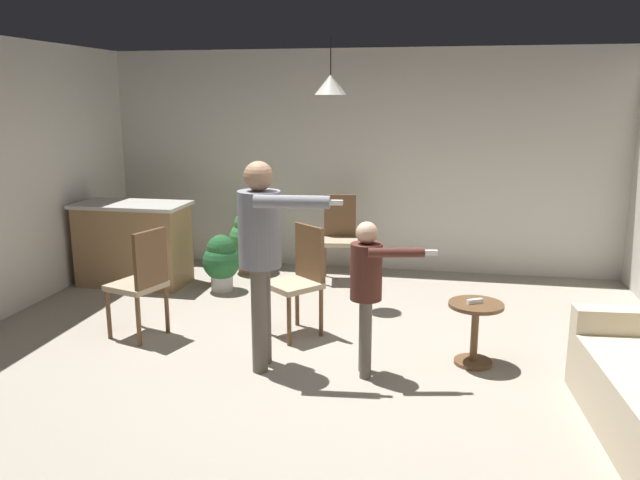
{
  "coord_description": "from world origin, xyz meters",
  "views": [
    {
      "loc": [
        1.03,
        -4.62,
        2.13
      ],
      "look_at": [
        0.07,
        0.28,
        1.0
      ],
      "focal_mm": 35.57,
      "sensor_mm": 36.0,
      "label": 1
    }
  ],
  "objects_px": {
    "person_child": "(368,281)",
    "potted_plant_by_wall": "(250,238)",
    "person_adult": "(262,243)",
    "side_table_by_couch": "(475,326)",
    "dining_chair_by_counter": "(340,234)",
    "kitchen_counter": "(134,243)",
    "dining_chair_near_wall": "(300,276)",
    "dining_chair_centre_back": "(142,279)",
    "spare_remote_on_table": "(475,301)",
    "potted_plant_corner": "(221,260)"
  },
  "relations": [
    {
      "from": "person_adult",
      "to": "potted_plant_by_wall",
      "type": "bearing_deg",
      "value": -165.9
    },
    {
      "from": "side_table_by_couch",
      "to": "potted_plant_corner",
      "type": "distance_m",
      "value": 3.09
    },
    {
      "from": "person_adult",
      "to": "dining_chair_centre_back",
      "type": "distance_m",
      "value": 1.39
    },
    {
      "from": "person_child",
      "to": "potted_plant_corner",
      "type": "xyz_separation_m",
      "value": [
        -1.86,
        1.87,
        -0.41
      ]
    },
    {
      "from": "dining_chair_near_wall",
      "to": "person_child",
      "type": "bearing_deg",
      "value": 172.6
    },
    {
      "from": "person_child",
      "to": "side_table_by_couch",
      "type": "bearing_deg",
      "value": 102.25
    },
    {
      "from": "kitchen_counter",
      "to": "dining_chair_near_wall",
      "type": "xyz_separation_m",
      "value": [
        2.24,
        -1.19,
        0.07
      ]
    },
    {
      "from": "side_table_by_couch",
      "to": "potted_plant_by_wall",
      "type": "xyz_separation_m",
      "value": [
        -2.61,
        2.33,
        0.11
      ]
    },
    {
      "from": "side_table_by_couch",
      "to": "person_adult",
      "type": "bearing_deg",
      "value": -167.03
    },
    {
      "from": "dining_chair_by_counter",
      "to": "potted_plant_by_wall",
      "type": "bearing_deg",
      "value": -13.73
    },
    {
      "from": "dining_chair_centre_back",
      "to": "potted_plant_by_wall",
      "type": "bearing_deg",
      "value": 10.51
    },
    {
      "from": "potted_plant_corner",
      "to": "potted_plant_by_wall",
      "type": "height_order",
      "value": "potted_plant_by_wall"
    },
    {
      "from": "person_adult",
      "to": "dining_chair_centre_back",
      "type": "height_order",
      "value": "person_adult"
    },
    {
      "from": "person_adult",
      "to": "potted_plant_by_wall",
      "type": "height_order",
      "value": "person_adult"
    },
    {
      "from": "dining_chair_near_wall",
      "to": "dining_chair_centre_back",
      "type": "distance_m",
      "value": 1.4
    },
    {
      "from": "dining_chair_near_wall",
      "to": "spare_remote_on_table",
      "type": "distance_m",
      "value": 1.58
    },
    {
      "from": "kitchen_counter",
      "to": "potted_plant_by_wall",
      "type": "distance_m",
      "value": 1.38
    },
    {
      "from": "kitchen_counter",
      "to": "potted_plant_corner",
      "type": "xyz_separation_m",
      "value": [
        1.09,
        -0.08,
        -0.12
      ]
    },
    {
      "from": "person_child",
      "to": "dining_chair_by_counter",
      "type": "xyz_separation_m",
      "value": [
        -0.64,
        2.6,
        -0.21
      ]
    },
    {
      "from": "spare_remote_on_table",
      "to": "dining_chair_centre_back",
      "type": "bearing_deg",
      "value": 179.07
    },
    {
      "from": "kitchen_counter",
      "to": "dining_chair_by_counter",
      "type": "distance_m",
      "value": 2.39
    },
    {
      "from": "dining_chair_near_wall",
      "to": "dining_chair_by_counter",
      "type": "bearing_deg",
      "value": -52.27
    },
    {
      "from": "kitchen_counter",
      "to": "person_adult",
      "type": "relative_size",
      "value": 0.76
    },
    {
      "from": "person_adult",
      "to": "dining_chair_by_counter",
      "type": "height_order",
      "value": "person_adult"
    },
    {
      "from": "dining_chair_by_counter",
      "to": "potted_plant_corner",
      "type": "relative_size",
      "value": 1.56
    },
    {
      "from": "person_child",
      "to": "spare_remote_on_table",
      "type": "relative_size",
      "value": 9.41
    },
    {
      "from": "kitchen_counter",
      "to": "dining_chair_by_counter",
      "type": "xyz_separation_m",
      "value": [
        2.31,
        0.64,
        0.07
      ]
    },
    {
      "from": "dining_chair_by_counter",
      "to": "spare_remote_on_table",
      "type": "xyz_separation_m",
      "value": [
        1.46,
        -2.24,
        -0.01
      ]
    },
    {
      "from": "potted_plant_by_wall",
      "to": "potted_plant_corner",
      "type": "bearing_deg",
      "value": -95.5
    },
    {
      "from": "person_child",
      "to": "potted_plant_by_wall",
      "type": "bearing_deg",
      "value": -157.89
    },
    {
      "from": "kitchen_counter",
      "to": "side_table_by_couch",
      "type": "xyz_separation_m",
      "value": [
        3.78,
        -1.59,
        -0.15
      ]
    },
    {
      "from": "dining_chair_by_counter",
      "to": "dining_chair_near_wall",
      "type": "bearing_deg",
      "value": 78.95
    },
    {
      "from": "dining_chair_centre_back",
      "to": "potted_plant_by_wall",
      "type": "height_order",
      "value": "dining_chair_centre_back"
    },
    {
      "from": "person_child",
      "to": "kitchen_counter",
      "type": "bearing_deg",
      "value": -134.92
    },
    {
      "from": "person_adult",
      "to": "dining_chair_centre_back",
      "type": "bearing_deg",
      "value": -113.97
    },
    {
      "from": "person_child",
      "to": "person_adult",
      "type": "bearing_deg",
      "value": -100.05
    },
    {
      "from": "kitchen_counter",
      "to": "dining_chair_near_wall",
      "type": "bearing_deg",
      "value": -28.0
    },
    {
      "from": "kitchen_counter",
      "to": "person_adult",
      "type": "bearing_deg",
      "value": -42.99
    },
    {
      "from": "side_table_by_couch",
      "to": "person_adult",
      "type": "distance_m",
      "value": 1.84
    },
    {
      "from": "kitchen_counter",
      "to": "dining_chair_near_wall",
      "type": "relative_size",
      "value": 1.26
    },
    {
      "from": "kitchen_counter",
      "to": "potted_plant_corner",
      "type": "distance_m",
      "value": 1.1
    },
    {
      "from": "side_table_by_couch",
      "to": "potted_plant_by_wall",
      "type": "height_order",
      "value": "potted_plant_by_wall"
    },
    {
      "from": "side_table_by_couch",
      "to": "person_child",
      "type": "bearing_deg",
      "value": -156.42
    },
    {
      "from": "side_table_by_couch",
      "to": "dining_chair_centre_back",
      "type": "xyz_separation_m",
      "value": [
        -2.9,
        0.04,
        0.22
      ]
    },
    {
      "from": "person_child",
      "to": "potted_plant_corner",
      "type": "bearing_deg",
      "value": -146.59
    },
    {
      "from": "person_child",
      "to": "dining_chair_by_counter",
      "type": "distance_m",
      "value": 2.68
    },
    {
      "from": "dining_chair_near_wall",
      "to": "dining_chair_centre_back",
      "type": "xyz_separation_m",
      "value": [
        -1.36,
        -0.37,
        0.0
      ]
    },
    {
      "from": "potted_plant_by_wall",
      "to": "spare_remote_on_table",
      "type": "relative_size",
      "value": 6.05
    },
    {
      "from": "spare_remote_on_table",
      "to": "person_child",
      "type": "bearing_deg",
      "value": -156.68
    },
    {
      "from": "side_table_by_couch",
      "to": "dining_chair_near_wall",
      "type": "bearing_deg",
      "value": 165.36
    }
  ]
}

